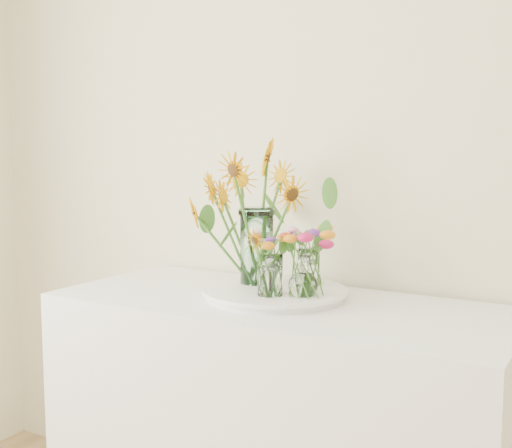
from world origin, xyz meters
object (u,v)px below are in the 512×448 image
object	(u,v)px
counter	(278,442)
mason_jar	(257,246)
tray	(274,294)
small_vase_b	(303,276)
small_vase_a	(270,275)
small_vase_c	(309,268)

from	to	relation	value
counter	mason_jar	xyz separation A→B (m)	(-0.12, 0.07, 0.60)
tray	small_vase_b	size ratio (longest dim) A/B	3.35
tray	small_vase_b	xyz separation A→B (m)	(0.12, -0.05, 0.08)
counter	tray	xyz separation A→B (m)	(-0.03, 0.03, 0.46)
counter	tray	world-z (taller)	tray
counter	small_vase_b	size ratio (longest dim) A/B	11.07
counter	small_vase_b	xyz separation A→B (m)	(0.09, -0.02, 0.54)
tray	small_vase_a	bearing A→B (deg)	-68.76
small_vase_c	small_vase_a	bearing A→B (deg)	-101.20
small_vase_a	mason_jar	bearing A→B (deg)	133.05
tray	mason_jar	world-z (taller)	mason_jar
tray	small_vase_a	world-z (taller)	small_vase_a
small_vase_b	mason_jar	bearing A→B (deg)	157.21
tray	small_vase_b	distance (m)	0.15
mason_jar	small_vase_b	xyz separation A→B (m)	(0.21, -0.09, -0.06)
tray	mason_jar	bearing A→B (deg)	154.40
counter	small_vase_a	xyz separation A→B (m)	(0.01, -0.06, 0.54)
small_vase_a	small_vase_b	world-z (taller)	small_vase_a
small_vase_a	small_vase_c	distance (m)	0.19
small_vase_a	small_vase_c	bearing A→B (deg)	78.80
mason_jar	small_vase_c	distance (m)	0.18
tray	small_vase_b	world-z (taller)	small_vase_b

